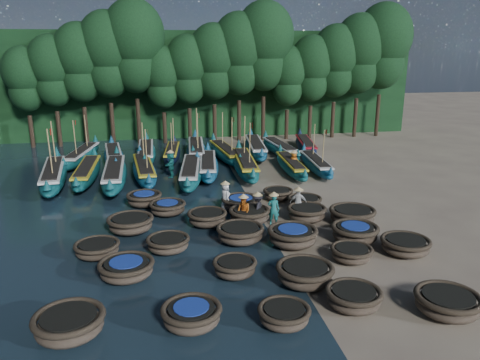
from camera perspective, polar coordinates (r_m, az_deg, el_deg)
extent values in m
plane|color=gray|center=(24.95, 2.25, -4.16)|extent=(120.00, 120.00, 0.00)
cube|color=black|center=(46.78, -3.81, 11.58)|extent=(40.00, 3.00, 10.00)
ellipsoid|color=#4E3F31|center=(15.85, -20.06, -16.45)|extent=(2.13, 2.13, 0.71)
torus|color=#3A2F22|center=(15.67, -20.18, -15.42)|extent=(2.22, 2.22, 0.21)
cylinder|color=black|center=(15.65, -20.19, -15.29)|extent=(1.68, 1.68, 0.06)
ellipsoid|color=#4E3F31|center=(15.50, -5.92, -16.36)|extent=(1.88, 1.88, 0.66)
torus|color=#3A2F22|center=(15.34, -5.96, -15.38)|extent=(1.97, 1.97, 0.20)
cylinder|color=black|center=(15.32, -5.96, -15.26)|extent=(1.49, 1.49, 0.06)
cylinder|color=#1B3596|center=(15.30, -5.96, -15.13)|extent=(1.14, 1.14, 0.04)
ellipsoid|color=#4E3F31|center=(15.59, 5.39, -16.30)|extent=(1.63, 1.63, 0.58)
torus|color=#3A2F22|center=(15.44, 5.41, -15.45)|extent=(1.73, 1.73, 0.18)
cylinder|color=black|center=(15.43, 5.42, -15.34)|extent=(1.30, 1.30, 0.05)
ellipsoid|color=#4E3F31|center=(16.82, 13.66, -14.01)|extent=(1.93, 1.93, 0.63)
torus|color=#3A2F22|center=(16.67, 13.72, -13.12)|extent=(1.95, 1.95, 0.19)
cylinder|color=black|center=(16.66, 13.73, -13.00)|extent=(1.48, 1.48, 0.06)
ellipsoid|color=#4E3F31|center=(17.43, 23.93, -13.80)|extent=(2.52, 2.52, 0.68)
torus|color=#3A2F22|center=(17.29, 24.05, -12.88)|extent=(2.19, 2.19, 0.20)
cylinder|color=black|center=(17.27, 24.06, -12.76)|extent=(1.67, 1.67, 0.06)
ellipsoid|color=#4E3F31|center=(18.75, -13.66, -10.69)|extent=(2.61, 2.61, 0.64)
torus|color=#3A2F22|center=(18.61, -13.72, -9.86)|extent=(2.16, 2.16, 0.19)
cylinder|color=black|center=(18.60, -13.72, -9.75)|extent=(1.65, 1.65, 0.06)
cylinder|color=#1B3596|center=(18.58, -13.73, -9.64)|extent=(1.27, 1.27, 0.04)
ellipsoid|color=#4E3F31|center=(18.40, -0.64, -10.80)|extent=(1.86, 1.86, 0.60)
torus|color=#3A2F22|center=(18.27, -0.64, -10.01)|extent=(1.74, 1.74, 0.18)
cylinder|color=black|center=(18.26, -0.64, -9.90)|extent=(1.31, 1.31, 0.05)
ellipsoid|color=#4E3F31|center=(17.93, 7.90, -11.52)|extent=(2.36, 2.36, 0.72)
torus|color=#3A2F22|center=(17.78, 7.95, -10.55)|extent=(2.20, 2.20, 0.22)
cylinder|color=black|center=(17.76, 7.95, -10.42)|extent=(1.67, 1.67, 0.07)
ellipsoid|color=#4E3F31|center=(20.13, 13.43, -8.87)|extent=(1.77, 1.77, 0.56)
torus|color=#3A2F22|center=(20.02, 13.48, -8.18)|extent=(1.77, 1.77, 0.17)
cylinder|color=black|center=(20.01, 13.49, -8.09)|extent=(1.34, 1.34, 0.05)
ellipsoid|color=#4E3F31|center=(21.43, 19.49, -7.71)|extent=(2.27, 2.27, 0.63)
torus|color=#3A2F22|center=(21.32, 19.57, -6.98)|extent=(2.13, 2.13, 0.19)
cylinder|color=black|center=(21.31, 19.58, -6.89)|extent=(1.63, 1.63, 0.06)
ellipsoid|color=#4E3F31|center=(20.88, -17.01, -8.21)|extent=(2.29, 2.29, 0.57)
torus|color=#3A2F22|center=(20.77, -17.07, -7.53)|extent=(1.92, 1.92, 0.17)
cylinder|color=black|center=(20.76, -17.08, -7.44)|extent=(1.47, 1.47, 0.05)
ellipsoid|color=#4E3F31|center=(20.69, -8.75, -7.84)|extent=(2.28, 2.28, 0.60)
torus|color=#3A2F22|center=(20.58, -8.78, -7.13)|extent=(1.90, 1.90, 0.18)
cylinder|color=black|center=(20.56, -8.78, -7.03)|extent=(1.44, 1.44, 0.05)
ellipsoid|color=#4E3F31|center=(21.35, 0.03, -6.73)|extent=(2.67, 2.67, 0.69)
torus|color=#3A2F22|center=(21.22, 0.03, -5.92)|extent=(2.20, 2.20, 0.21)
cylinder|color=black|center=(21.21, 0.03, -5.82)|extent=(1.66, 1.66, 0.06)
ellipsoid|color=#4E3F31|center=(21.09, 6.42, -7.06)|extent=(2.73, 2.73, 0.75)
torus|color=#3A2F22|center=(20.95, 6.45, -6.17)|extent=(2.27, 2.27, 0.23)
cylinder|color=black|center=(20.93, 6.46, -6.05)|extent=(1.71, 1.71, 0.07)
cylinder|color=#1B3596|center=(20.92, 6.46, -5.94)|extent=(1.32, 1.32, 0.05)
ellipsoid|color=#4E3F31|center=(21.98, 13.81, -6.49)|extent=(2.54, 2.54, 0.72)
torus|color=#3A2F22|center=(21.86, 13.87, -5.66)|extent=(2.18, 2.18, 0.22)
cylinder|color=black|center=(21.84, 13.87, -5.56)|extent=(1.64, 1.64, 0.07)
cylinder|color=#1B3596|center=(21.82, 13.88, -5.45)|extent=(1.26, 1.26, 0.04)
ellipsoid|color=#4E3F31|center=(23.05, -13.18, -5.40)|extent=(2.27, 2.27, 0.70)
torus|color=#3A2F22|center=(22.93, -13.24, -4.64)|extent=(2.22, 2.22, 0.21)
cylinder|color=black|center=(22.91, -13.24, -4.54)|extent=(1.69, 1.69, 0.06)
ellipsoid|color=#4E3F31|center=(23.30, -4.01, -4.80)|extent=(2.03, 2.03, 0.67)
torus|color=#3A2F22|center=(23.20, -4.03, -4.07)|extent=(1.99, 1.99, 0.20)
cylinder|color=black|center=(23.18, -4.03, -3.98)|extent=(1.50, 1.50, 0.06)
ellipsoid|color=#4E3F31|center=(23.45, 1.14, -4.55)|extent=(2.40, 2.40, 0.73)
torus|color=#3A2F22|center=(23.33, 1.14, -3.76)|extent=(2.07, 2.07, 0.22)
cylinder|color=black|center=(23.32, 1.14, -3.66)|extent=(1.55, 1.55, 0.07)
ellipsoid|color=#4E3F31|center=(24.06, 8.13, -4.21)|extent=(2.14, 2.14, 0.70)
torus|color=#3A2F22|center=(23.95, 8.16, -3.47)|extent=(2.02, 2.02, 0.21)
cylinder|color=black|center=(23.94, 8.17, -3.37)|extent=(1.52, 1.52, 0.06)
ellipsoid|color=#4E3F31|center=(24.17, 13.52, -4.38)|extent=(2.85, 2.85, 0.72)
torus|color=#3A2F22|center=(24.06, 13.57, -3.63)|extent=(2.33, 2.33, 0.22)
cylinder|color=black|center=(24.04, 13.58, -3.53)|extent=(1.77, 1.77, 0.07)
ellipsoid|color=#4E3F31|center=(26.56, -11.57, -2.45)|extent=(1.87, 1.87, 0.67)
torus|color=#3A2F22|center=(26.46, -11.61, -1.80)|extent=(1.98, 1.98, 0.20)
cylinder|color=black|center=(26.45, -11.62, -1.72)|extent=(1.49, 1.49, 0.06)
cylinder|color=#1B3596|center=(26.44, -11.62, -1.64)|extent=(1.15, 1.15, 0.04)
ellipsoid|color=#4E3F31|center=(25.02, -8.80, -3.53)|extent=(2.14, 2.14, 0.62)
torus|color=#3A2F22|center=(24.92, -8.83, -2.90)|extent=(1.93, 1.93, 0.19)
cylinder|color=black|center=(24.91, -8.83, -2.82)|extent=(1.46, 1.46, 0.06)
cylinder|color=#1B3596|center=(24.90, -8.84, -2.74)|extent=(1.13, 1.13, 0.04)
ellipsoid|color=#4E3F31|center=(25.50, 0.12, -2.95)|extent=(2.59, 2.59, 0.62)
torus|color=#3A2F22|center=(25.40, 0.12, -2.32)|extent=(2.15, 2.15, 0.19)
cylinder|color=black|center=(25.39, 0.12, -2.24)|extent=(1.64, 1.64, 0.06)
cylinder|color=#1B3596|center=(25.38, 0.12, -2.16)|extent=(1.26, 1.26, 0.04)
ellipsoid|color=#4E3F31|center=(27.13, 4.66, -1.86)|extent=(1.94, 1.94, 0.59)
torus|color=#3A2F22|center=(27.05, 4.68, -1.30)|extent=(1.74, 1.74, 0.18)
cylinder|color=black|center=(27.04, 4.68, -1.23)|extent=(1.31, 1.31, 0.05)
ellipsoid|color=#4E3F31|center=(26.01, 7.88, -2.79)|extent=(2.26, 2.26, 0.56)
torus|color=#3A2F22|center=(25.93, 7.90, -2.24)|extent=(1.91, 1.91, 0.17)
cylinder|color=black|center=(25.92, 7.90, -2.16)|extent=(1.46, 1.46, 0.05)
ellipsoid|color=#105C55|center=(32.32, -21.80, 0.45)|extent=(2.75, 9.07, 1.12)
cone|color=#105C55|center=(36.39, -21.47, 3.31)|extent=(0.49, 0.49, 0.67)
cone|color=#105C55|center=(27.96, -22.52, -0.52)|extent=(0.49, 0.49, 0.56)
cube|color=silver|center=(32.21, -21.88, 1.25)|extent=(2.06, 7.02, 0.13)
cube|color=black|center=(32.19, -21.90, 1.41)|extent=(1.65, 6.10, 0.11)
cylinder|color=#997F4C|center=(33.23, -21.77, 4.03)|extent=(0.08, 0.27, 3.13)
cylinder|color=#997F4C|center=(30.28, -22.14, 2.91)|extent=(0.08, 0.27, 3.13)
plane|color=red|center=(30.01, -22.10, 5.47)|extent=(0.00, 0.39, 0.39)
ellipsoid|color=#105C55|center=(32.53, -18.16, 0.81)|extent=(1.53, 8.18, 1.02)
cone|color=#105C55|center=(36.21, -17.37, 3.45)|extent=(0.45, 0.45, 0.61)
cone|color=#105C55|center=(28.58, -19.38, -0.08)|extent=(0.45, 0.45, 0.51)
cube|color=gold|center=(32.42, -18.23, 1.54)|extent=(1.12, 6.34, 0.12)
cube|color=black|center=(32.40, -18.24, 1.68)|extent=(0.84, 5.52, 0.10)
ellipsoid|color=#105C55|center=(31.38, -15.07, 0.60)|extent=(1.90, 8.93, 1.11)
cone|color=#105C55|center=(35.41, -14.82, 3.55)|extent=(0.49, 0.49, 0.67)
cone|color=#105C55|center=(27.04, -15.61, -0.42)|extent=(0.49, 0.49, 0.55)
cube|color=silver|center=(31.26, -15.13, 1.43)|extent=(1.40, 6.92, 0.13)
cube|color=black|center=(31.24, -15.14, 1.59)|extent=(1.07, 6.02, 0.11)
ellipsoid|color=navy|center=(32.12, -11.59, 1.11)|extent=(2.28, 8.34, 1.03)
cone|color=navy|center=(35.87, -12.14, 3.73)|extent=(0.45, 0.45, 0.62)
cone|color=navy|center=(28.09, -11.05, 0.30)|extent=(0.45, 0.45, 0.51)
cube|color=gold|center=(32.01, -11.64, 1.86)|extent=(1.70, 6.46, 0.12)
cube|color=black|center=(31.99, -11.65, 2.00)|extent=(1.34, 5.61, 0.10)
cylinder|color=#997F4C|center=(32.96, -11.74, 4.42)|extent=(0.07, 0.24, 2.88)
cylinder|color=#997F4C|center=(30.24, -11.35, 3.42)|extent=(0.07, 0.24, 2.88)
plane|color=red|center=(30.01, -11.19, 5.78)|extent=(0.00, 0.36, 0.36)
ellipsoid|color=#105C55|center=(31.14, -6.03, 0.91)|extent=(2.49, 8.59, 1.06)
cone|color=#105C55|center=(34.99, -5.77, 3.77)|extent=(0.47, 0.47, 0.64)
cone|color=#105C55|center=(27.00, -6.46, -0.07)|extent=(0.47, 0.47, 0.53)
cube|color=silver|center=(31.03, -6.06, 1.71)|extent=(1.86, 6.65, 0.13)
cube|color=black|center=(31.01, -6.06, 1.86)|extent=(1.48, 5.78, 0.11)
ellipsoid|color=navy|center=(32.72, -3.92, 1.66)|extent=(2.28, 8.16, 1.01)
cone|color=navy|center=(36.40, -3.95, 4.19)|extent=(0.44, 0.44, 0.60)
cone|color=navy|center=(28.77, -3.92, 0.89)|extent=(0.44, 0.44, 0.50)
cube|color=silver|center=(32.62, -3.93, 2.38)|extent=(1.70, 6.32, 0.12)
cube|color=black|center=(32.60, -3.93, 2.52)|extent=(1.34, 5.49, 0.10)
ellipsoid|color=#105C55|center=(32.79, 0.62, 1.80)|extent=(2.14, 8.83, 1.09)
cone|color=#105C55|center=(36.76, -0.15, 4.50)|extent=(0.48, 0.48, 0.66)
cone|color=#105C55|center=(28.53, 1.62, 0.99)|extent=(0.48, 0.48, 0.55)
cube|color=gold|center=(32.68, 0.62, 2.58)|extent=(1.59, 6.83, 0.13)
cube|color=black|center=(32.66, 0.62, 2.73)|extent=(1.24, 5.94, 0.11)
cylinder|color=#997F4C|center=(33.69, 0.55, 5.24)|extent=(0.08, 0.26, 3.06)
cylinder|color=#997F4C|center=(30.82, 1.19, 4.22)|extent=(0.08, 0.26, 3.06)
plane|color=red|center=(30.60, 1.51, 6.67)|extent=(0.00, 0.38, 0.38)
ellipsoid|color=#105C55|center=(33.05, 6.25, 1.67)|extent=(1.60, 7.43, 0.92)
cone|color=#105C55|center=(36.32, 4.92, 3.99)|extent=(0.41, 0.41, 0.55)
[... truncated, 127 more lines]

